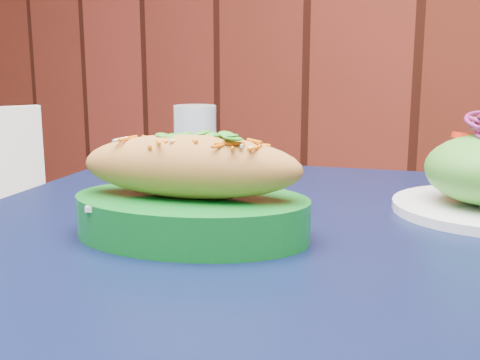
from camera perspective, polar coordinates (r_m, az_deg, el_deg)
The scene contains 3 objects.
cafe_table at distance 0.75m, azimuth 3.17°, elevation -10.71°, with size 1.03×1.03×0.75m.
banh_mi_basket at distance 0.66m, azimuth -4.69°, elevation -1.34°, with size 0.31×0.26×0.12m.
water_glass at distance 1.02m, azimuth -4.26°, elevation 3.81°, with size 0.07×0.07×0.12m, color silver.
Camera 1 is at (0.68, 1.15, 0.95)m, focal length 45.00 mm.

